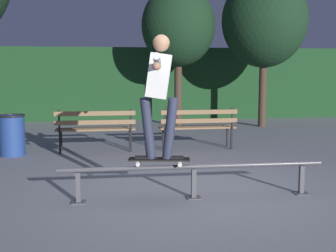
{
  "coord_description": "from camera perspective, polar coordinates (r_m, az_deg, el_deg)",
  "views": [
    {
      "loc": [
        -1.11,
        -5.76,
        1.65
      ],
      "look_at": [
        -0.23,
        0.56,
        0.85
      ],
      "focal_mm": 47.55,
      "sensor_mm": 36.0,
      "label": 1
    }
  ],
  "objects": [
    {
      "name": "ground_plane",
      "position": [
        6.1,
        2.86,
        -8.57
      ],
      "size": [
        90.0,
        90.0,
        0.0
      ],
      "primitive_type": "plane",
      "color": "slate"
    },
    {
      "name": "hedge_backdrop",
      "position": [
        15.32,
        -3.8,
        5.46
      ],
      "size": [
        24.0,
        1.2,
        2.4
      ],
      "primitive_type": "cube",
      "color": "#193D1E",
      "rests_on": "ground"
    },
    {
      "name": "grind_rail",
      "position": [
        5.79,
        3.33,
        -5.99
      ],
      "size": [
        3.47,
        0.18,
        0.45
      ],
      "color": "#47474C",
      "rests_on": "ground"
    },
    {
      "name": "skateboard",
      "position": [
        5.68,
        -1.15,
        -4.34
      ],
      "size": [
        0.8,
        0.32,
        0.09
      ],
      "color": "black",
      "rests_on": "grind_rail"
    },
    {
      "name": "skateboarder",
      "position": [
        5.57,
        -1.14,
        5.14
      ],
      "size": [
        0.63,
        1.39,
        1.56
      ],
      "color": "black",
      "rests_on": "skateboard"
    },
    {
      "name": "park_bench_leftmost",
      "position": [
        9.1,
        -9.28,
        0.03
      ],
      "size": [
        1.61,
        0.44,
        0.88
      ],
      "color": "black",
      "rests_on": "ground"
    },
    {
      "name": "park_bench_left_center",
      "position": [
        9.29,
        3.87,
        0.25
      ],
      "size": [
        1.61,
        0.44,
        0.88
      ],
      "color": "black",
      "rests_on": "ground"
    },
    {
      "name": "tree_behind_benches",
      "position": [
        13.22,
        1.33,
        12.65
      ],
      "size": [
        2.14,
        2.14,
        4.11
      ],
      "color": "#3D2D23",
      "rests_on": "ground"
    },
    {
      "name": "tree_far_right",
      "position": [
        13.4,
        12.26,
        13.04
      ],
      "size": [
        2.45,
        2.45,
        4.42
      ],
      "color": "#3D2D23",
      "rests_on": "ground"
    },
    {
      "name": "trash_can",
      "position": [
        9.15,
        -19.37,
        -1.04
      ],
      "size": [
        0.52,
        0.52,
        0.8
      ],
      "color": "navy",
      "rests_on": "ground"
    }
  ]
}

